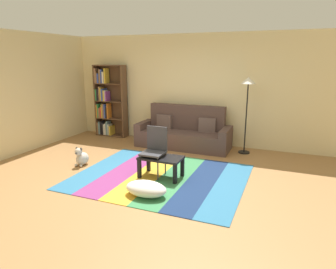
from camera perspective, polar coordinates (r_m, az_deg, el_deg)
ground_plane at (r=5.61m, az=-2.80°, el=-7.83°), size 14.00×14.00×0.00m
back_wall at (r=7.62m, az=5.30°, el=8.45°), size 6.80×0.10×2.70m
left_wall at (r=7.87m, az=-23.66°, el=7.51°), size 0.10×5.50×2.70m
rug at (r=5.56m, az=-1.42°, el=-7.96°), size 3.01×2.48×0.01m
couch at (r=7.34m, az=3.02°, el=0.23°), size 2.26×0.80×1.00m
bookshelf at (r=8.51m, az=-11.42°, el=5.95°), size 0.90×0.28×1.94m
coffee_table at (r=5.43m, az=-1.34°, el=-4.97°), size 0.77×0.46×0.38m
pouf at (r=4.79m, az=-4.18°, el=-10.20°), size 0.67×0.41×0.23m
dog at (r=6.34m, az=-16.04°, el=-4.22°), size 0.22×0.35×0.40m
standing_lamp at (r=6.87m, az=14.89°, el=8.10°), size 0.32×0.32×1.71m
tv_remote at (r=5.37m, az=-1.92°, el=-4.29°), size 0.08×0.16×0.02m
folding_chair at (r=5.51m, az=-2.49°, el=-2.36°), size 0.40×0.40×0.90m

